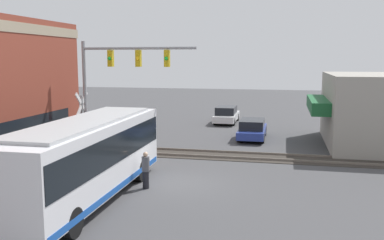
% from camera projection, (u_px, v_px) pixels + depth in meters
% --- Properties ---
extents(ground_plane, '(120.00, 120.00, 0.00)m').
position_uv_depth(ground_plane, '(175.00, 183.00, 19.45)').
color(ground_plane, '#424244').
extents(city_bus, '(10.46, 2.59, 3.26)m').
position_uv_depth(city_bus, '(87.00, 157.00, 16.84)').
color(city_bus, silver).
rests_on(city_bus, ground).
extents(traffic_signal_gantry, '(0.42, 6.52, 6.58)m').
position_uv_depth(traffic_signal_gantry, '(117.00, 73.00, 23.48)').
color(traffic_signal_gantry, gray).
rests_on(traffic_signal_gantry, ground).
extents(crossing_signal, '(1.41, 1.18, 3.81)m').
position_uv_depth(crossing_signal, '(82.00, 119.00, 23.90)').
color(crossing_signal, gray).
rests_on(crossing_signal, ground).
extents(rail_track_near, '(2.60, 60.00, 0.15)m').
position_uv_depth(rail_track_near, '(201.00, 154.00, 25.24)').
color(rail_track_near, '#332D28').
rests_on(rail_track_near, ground).
extents(parked_car_blue, '(4.74, 1.82, 1.40)m').
position_uv_depth(parked_car_blue, '(252.00, 130.00, 30.09)').
color(parked_car_blue, navy).
rests_on(parked_car_blue, ground).
extents(parked_car_white, '(4.81, 1.82, 1.47)m').
position_uv_depth(parked_car_white, '(226.00, 115.00, 37.54)').
color(parked_car_white, silver).
rests_on(parked_car_white, ground).
extents(pedestrian_near_bus, '(0.34, 0.34, 1.63)m').
position_uv_depth(pedestrian_near_bus, '(146.00, 170.00, 18.57)').
color(pedestrian_near_bus, black).
rests_on(pedestrian_near_bus, ground).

